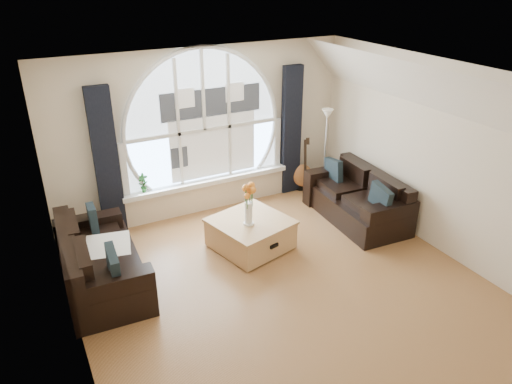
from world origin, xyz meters
name	(u,v)px	position (x,y,z in m)	size (l,w,h in m)	color
ground	(288,292)	(0.00, 0.00, 0.00)	(5.00, 5.50, 0.01)	brown
ceiling	(296,83)	(0.00, 0.00, 2.70)	(5.00, 5.50, 0.01)	silver
wall_back	(203,132)	(0.00, 2.75, 1.35)	(5.00, 0.01, 2.70)	beige
wall_front	(493,350)	(0.00, -2.75, 1.35)	(5.00, 0.01, 2.70)	beige
wall_left	(67,252)	(-2.50, 0.00, 1.35)	(0.01, 5.50, 2.70)	beige
wall_right	(446,161)	(2.50, 0.00, 1.35)	(0.01, 5.50, 2.70)	beige
attic_slope	(443,92)	(2.20, 0.00, 2.35)	(0.92, 5.50, 0.72)	silver
arched_window	(203,116)	(0.00, 2.72, 1.62)	(2.60, 0.06, 2.15)	silver
window_sill	(208,181)	(0.00, 2.65, 0.51)	(2.90, 0.22, 0.08)	white
window_frame	(204,116)	(0.00, 2.69, 1.62)	(2.76, 0.08, 2.15)	white
neighbor_house	(213,122)	(0.15, 2.71, 1.50)	(1.70, 0.02, 1.50)	silver
curtain_left	(107,163)	(-1.60, 2.63, 1.15)	(0.35, 0.12, 2.30)	black
curtain_right	(291,131)	(1.60, 2.63, 1.15)	(0.35, 0.12, 2.30)	black
sofa_left	(101,259)	(-2.06, 1.26, 0.40)	(0.92, 1.84, 0.82)	black
sofa_right	(357,197)	(1.99, 1.19, 0.40)	(0.89, 1.79, 0.79)	black
coffee_chest	(251,233)	(0.07, 1.20, 0.25)	(1.01, 1.01, 0.49)	tan
throw_blanket	(109,248)	(-1.94, 1.31, 0.50)	(0.55, 0.55, 0.10)	silver
vase_flowers	(248,200)	(-0.01, 1.10, 0.84)	(0.24, 0.24, 0.70)	white
floor_lamp	(325,154)	(2.04, 2.19, 0.80)	(0.24, 0.24, 1.60)	#B2B2B2
guitar	(303,164)	(1.81, 2.52, 0.53)	(0.36, 0.24, 1.06)	#935426
potted_plant	(143,183)	(-1.09, 2.65, 0.71)	(0.16, 0.11, 0.31)	#1E6023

